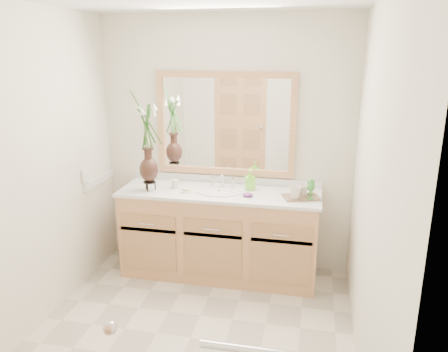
% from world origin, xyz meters
% --- Properties ---
extents(floor, '(2.60, 2.60, 0.00)m').
position_xyz_m(floor, '(0.00, 0.00, 0.00)').
color(floor, beige).
rests_on(floor, ground).
extents(wall_back, '(2.40, 0.02, 2.40)m').
position_xyz_m(wall_back, '(0.00, 1.30, 1.20)').
color(wall_back, silver).
rests_on(wall_back, floor).
extents(wall_front, '(2.40, 0.02, 2.40)m').
position_xyz_m(wall_front, '(0.00, -1.30, 1.20)').
color(wall_front, silver).
rests_on(wall_front, floor).
extents(wall_left, '(0.02, 2.60, 2.40)m').
position_xyz_m(wall_left, '(-1.20, 0.00, 1.20)').
color(wall_left, silver).
rests_on(wall_left, floor).
extents(wall_right, '(0.02, 2.60, 2.40)m').
position_xyz_m(wall_right, '(1.20, 0.00, 1.20)').
color(wall_right, silver).
rests_on(wall_right, floor).
extents(vanity, '(1.80, 0.55, 0.80)m').
position_xyz_m(vanity, '(0.00, 1.01, 0.40)').
color(vanity, tan).
rests_on(vanity, floor).
extents(counter, '(1.84, 0.57, 0.03)m').
position_xyz_m(counter, '(0.00, 1.01, 0.82)').
color(counter, white).
rests_on(counter, vanity).
extents(sink, '(0.38, 0.34, 0.23)m').
position_xyz_m(sink, '(0.00, 1.00, 0.78)').
color(sink, white).
rests_on(sink, counter).
extents(mirror, '(1.32, 0.04, 0.97)m').
position_xyz_m(mirror, '(0.00, 1.28, 1.41)').
color(mirror, white).
rests_on(mirror, wall_back).
extents(switch_plate, '(0.02, 0.12, 0.12)m').
position_xyz_m(switch_plate, '(-1.19, 0.76, 0.98)').
color(switch_plate, white).
rests_on(switch_plate, wall_left).
extents(door, '(0.80, 0.03, 2.00)m').
position_xyz_m(door, '(-0.30, -1.29, 1.00)').
color(door, tan).
rests_on(door, floor).
extents(flower_vase, '(0.20, 0.20, 0.83)m').
position_xyz_m(flower_vase, '(-0.63, 0.91, 1.39)').
color(flower_vase, black).
rests_on(flower_vase, counter).
extents(tumbler, '(0.06, 0.06, 0.08)m').
position_xyz_m(tumbler, '(-0.43, 1.03, 0.87)').
color(tumbler, beige).
rests_on(tumbler, counter).
extents(soap_dish, '(0.10, 0.10, 0.03)m').
position_xyz_m(soap_dish, '(-0.29, 0.93, 0.84)').
color(soap_dish, beige).
rests_on(soap_dish, counter).
extents(soap_bottle, '(0.10, 0.10, 0.17)m').
position_xyz_m(soap_bottle, '(0.27, 1.13, 0.91)').
color(soap_bottle, '#80EA37').
rests_on(soap_bottle, counter).
extents(purple_dish, '(0.10, 0.08, 0.03)m').
position_xyz_m(purple_dish, '(0.28, 0.92, 0.85)').
color(purple_dish, '#672674').
rests_on(purple_dish, counter).
extents(tray, '(0.35, 0.29, 0.02)m').
position_xyz_m(tray, '(0.74, 0.98, 0.84)').
color(tray, brown).
rests_on(tray, counter).
extents(mug_left, '(0.14, 0.13, 0.11)m').
position_xyz_m(mug_left, '(0.69, 0.91, 0.90)').
color(mug_left, beige).
rests_on(mug_left, tray).
extents(mug_right, '(0.10, 0.09, 0.10)m').
position_xyz_m(mug_right, '(0.75, 1.01, 0.89)').
color(mug_right, beige).
rests_on(mug_right, tray).
extents(goblet_front, '(0.06, 0.06, 0.14)m').
position_xyz_m(goblet_front, '(0.82, 0.92, 0.94)').
color(goblet_front, '#297B29').
rests_on(goblet_front, tray).
extents(goblet_back, '(0.06, 0.06, 0.14)m').
position_xyz_m(goblet_back, '(0.82, 1.05, 0.94)').
color(goblet_back, '#297B29').
rests_on(goblet_back, tray).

